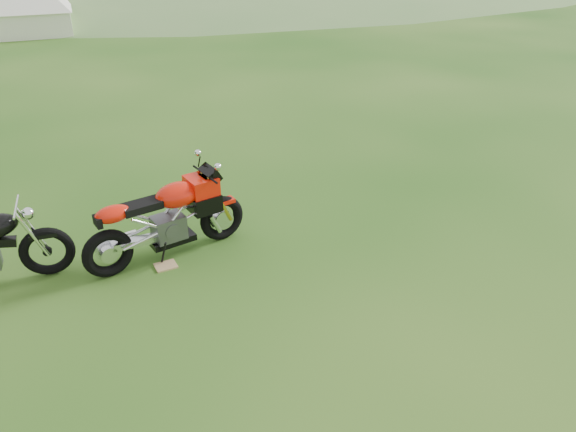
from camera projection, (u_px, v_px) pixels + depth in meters
ground at (303, 285)px, 7.05m from camera, size 120.00×120.00×0.00m
sport_motorcycle at (165, 213)px, 7.34m from camera, size 2.18×0.56×1.31m
plywood_board at (166, 266)px, 7.41m from camera, size 0.31×0.26×0.02m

